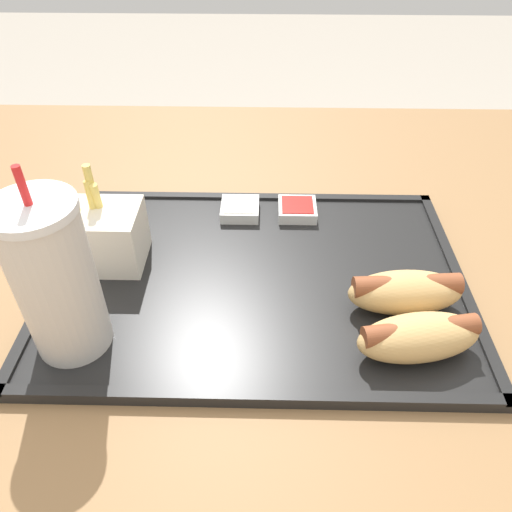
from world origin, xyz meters
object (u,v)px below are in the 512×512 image
soda_cup (55,279)px  sauce_cup_ketchup (297,209)px  sauce_cup_mayo (240,209)px  hot_dog_near (405,291)px  fries_carton (103,235)px  hot_dog_far (419,336)px

soda_cup → sauce_cup_ketchup: soda_cup is taller
sauce_cup_mayo → sauce_cup_ketchup: 0.08m
hot_dog_near → sauce_cup_mayo: 0.25m
hot_dog_near → sauce_cup_mayo: (0.18, -0.17, -0.02)m
soda_cup → fries_carton: 0.13m
soda_cup → sauce_cup_ketchup: 0.33m
fries_carton → hot_dog_far: bearing=158.3°
hot_dog_far → sauce_cup_mayo: 0.30m
hot_dog_near → fries_carton: size_ratio=1.04×
sauce_cup_mayo → sauce_cup_ketchup: bearing=-179.3°
hot_dog_far → fries_carton: fries_carton is taller
soda_cup → sauce_cup_mayo: 0.28m
hot_dog_far → fries_carton: (0.34, -0.13, 0.01)m
sauce_cup_mayo → hot_dog_far: bearing=128.2°
soda_cup → sauce_cup_mayo: bearing=-124.8°
soda_cup → fries_carton: bearing=-90.7°
soda_cup → sauce_cup_mayo: (-0.16, -0.22, -0.08)m
fries_carton → sauce_cup_ketchup: 0.25m
soda_cup → sauce_cup_ketchup: bearing=-135.9°
hot_dog_far → hot_dog_near: 0.06m
hot_dog_near → soda_cup: bearing=9.0°
fries_carton → sauce_cup_mayo: fries_carton is taller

